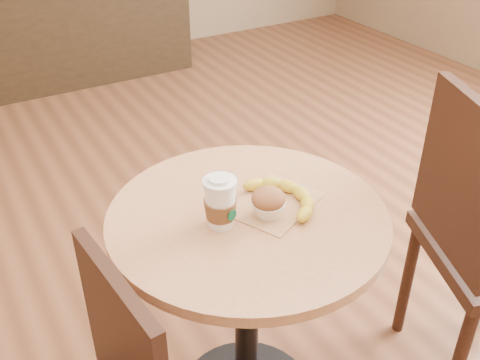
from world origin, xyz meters
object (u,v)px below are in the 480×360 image
at_px(coffee_cup, 220,204).
at_px(banana, 286,196).
at_px(cafe_table, 247,273).
at_px(muffin, 268,203).

height_order(coffee_cup, banana, coffee_cup).
height_order(cafe_table, muffin, muffin).
distance_m(coffee_cup, muffin, 0.13).
relative_size(cafe_table, muffin, 8.43).
bearing_deg(cafe_table, banana, -3.72).
bearing_deg(cafe_table, coffee_cup, -174.63).
bearing_deg(banana, coffee_cup, 173.21).
distance_m(coffee_cup, banana, 0.20).
bearing_deg(coffee_cup, muffin, -29.22).
bearing_deg(coffee_cup, banana, -16.10).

